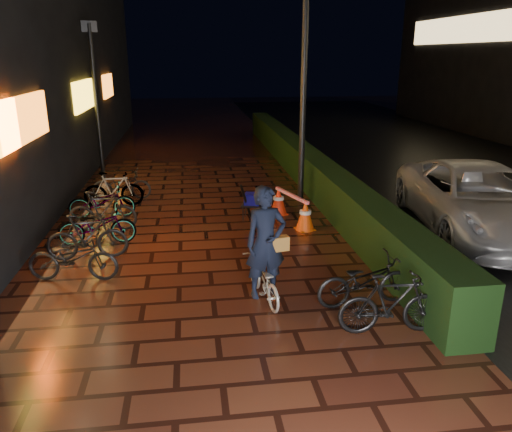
{
  "coord_description": "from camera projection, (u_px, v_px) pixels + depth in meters",
  "views": [
    {
      "loc": [
        -0.28,
        -7.3,
        3.79
      ],
      "look_at": [
        0.82,
        0.94,
        1.1
      ],
      "focal_mm": 35.0,
      "sensor_mm": 36.0,
      "label": 1
    }
  ],
  "objects": [
    {
      "name": "ground",
      "position": [
        213.0,
        300.0,
        8.09
      ],
      "size": [
        80.0,
        80.0,
        0.0
      ],
      "primitive_type": "plane",
      "color": "#381911",
      "rests_on": "ground"
    },
    {
      "name": "parked_bikes_hedge",
      "position": [
        376.0,
        291.0,
        7.45
      ],
      "size": [
        1.67,
        1.47,
        0.92
      ],
      "color": "black",
      "rests_on": "ground"
    },
    {
      "name": "parked_bikes_storefront",
      "position": [
        102.0,
        212.0,
        11.2
      ],
      "size": [
        1.88,
        5.87,
        0.92
      ],
      "color": "black",
      "rests_on": "ground"
    },
    {
      "name": "lamp_post_hedge",
      "position": [
        304.0,
        79.0,
        12.62
      ],
      "size": [
        0.54,
        0.3,
        5.82
      ],
      "color": "black",
      "rests_on": "ground"
    },
    {
      "name": "cart_assembly",
      "position": [
        252.0,
        200.0,
        11.93
      ],
      "size": [
        0.62,
        0.53,
        0.92
      ],
      "color": "black",
      "rests_on": "ground"
    },
    {
      "name": "hedge",
      "position": [
        303.0,
        163.0,
        15.9
      ],
      "size": [
        0.7,
        20.0,
        1.0
      ],
      "primitive_type": "cube",
      "color": "black",
      "rests_on": "ground"
    },
    {
      "name": "lamp_post_sf",
      "position": [
        96.0,
        95.0,
        15.27
      ],
      "size": [
        0.45,
        0.17,
        4.74
      ],
      "color": "black",
      "rests_on": "ground"
    },
    {
      "name": "cyclist",
      "position": [
        265.0,
        260.0,
        7.85
      ],
      "size": [
        0.75,
        1.4,
        1.92
      ],
      "color": "silver",
      "rests_on": "ground"
    },
    {
      "name": "van",
      "position": [
        479.0,
        200.0,
        10.99
      ],
      "size": [
        3.25,
        5.68,
        1.49
      ],
      "primitive_type": "imported",
      "rotation": [
        0.0,
        0.0,
        -0.15
      ],
      "color": "silver",
      "rests_on": "ground"
    },
    {
      "name": "traffic_barrier",
      "position": [
        291.0,
        208.0,
        11.8
      ],
      "size": [
        0.87,
        1.69,
        0.69
      ],
      "color": "#E6460C",
      "rests_on": "ground"
    }
  ]
}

